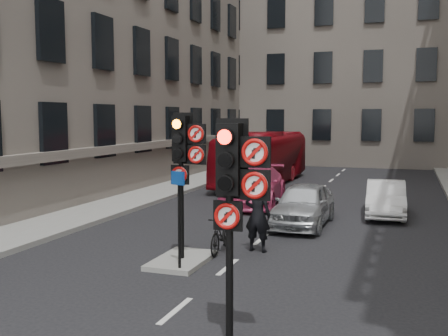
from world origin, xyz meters
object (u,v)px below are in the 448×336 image
Objects in this scene: car_silver at (303,204)px; info_sign at (179,206)px; bus_red at (263,158)px; motorcyclist at (258,215)px; car_white at (386,199)px; motorcycle at (222,234)px; signal_far at (184,154)px; signal_near at (235,183)px; car_pink at (254,186)px.

car_silver is 6.51m from info_sign.
bus_red is 13.92m from motorcyclist.
car_white reaches higher than motorcycle.
signal_far is at bearing -108.57° from car_silver.
signal_near is at bearing -74.41° from bus_red.
car_white is 0.74× the size of car_pink.
car_silver is (-0.70, 9.41, -1.88)m from signal_near.
bus_red is 5.96× the size of motorcycle.
motorcyclist is (-0.52, -3.74, 0.28)m from car_silver.
signal_far is at bearing 56.44° from motorcyclist.
car_pink is (-0.78, 8.91, -1.95)m from signal_far.
info_sign is (-1.17, -2.48, 0.58)m from motorcyclist.
signal_far is 0.86× the size of car_silver.
signal_far is at bearing -113.54° from motorcycle.
car_silver is at bearing 94.42° from info_sign.
bus_red reaches higher than car_silver.
signal_near is 0.86× the size of car_silver.
signal_near is at bearing -101.22° from car_white.
car_pink is at bearing 115.46° from info_sign.
motorcycle is at bearing 32.63° from motorcyclist.
motorcyclist is (2.17, -7.24, 0.24)m from car_pink.
motorcycle is (2.60, -13.91, -0.89)m from bus_red.
motorcycle is (0.52, 1.24, -2.20)m from signal_far.
car_pink is at bearing -67.13° from motorcyclist.
motorcycle is (-2.08, 5.24, -2.08)m from signal_near.
car_silver is 2.47× the size of motorcycle.
car_white is (2.51, 2.66, -0.07)m from car_silver.
signal_near is 0.69× the size of car_pink.
bus_red is (-4.68, 19.14, -1.19)m from signal_near.
car_silver is at bearing -91.66° from motorcyclist.
bus_red is (-3.99, 9.73, 0.69)m from car_silver.
car_silver is (1.90, 5.41, -2.00)m from signal_far.
signal_near is at bearing -80.93° from car_pink.
bus_red is at bearing 99.88° from motorcycle.
car_pink is 2.62× the size of motorcyclist.
car_silver is at bearing 70.60° from signal_far.
signal_near reaches higher than car_white.
car_white is at bearing -45.59° from bus_red.
bus_red reaches higher than motorcyclist.
motorcyclist is at bearing -97.06° from car_silver.
motorcyclist is (3.47, -13.48, -0.40)m from bus_red.
signal_far is 2.76m from motorcyclist.
bus_red is at bearing -69.35° from motorcyclist.
motorcyclist is (0.87, 0.43, 0.49)m from motorcycle.
signal_near reaches higher than car_pink.
info_sign is (-4.20, -8.88, 0.94)m from car_white.
signal_far is 0.93× the size of car_white.
info_sign reaches higher than motorcyclist.
car_pink reaches higher than car_white.
bus_red is at bearing 129.90° from car_white.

